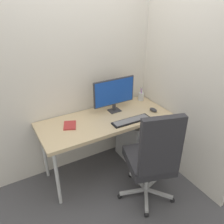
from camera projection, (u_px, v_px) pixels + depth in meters
ground_plane at (106, 168)px, 3.08m from camera, size 8.00×8.00×0.00m
wall_back at (90, 57)px, 2.69m from camera, size 2.88×0.04×2.80m
wall_side_right at (175, 59)px, 2.63m from camera, size 0.04×1.96×2.80m
desk at (105, 122)px, 2.75m from camera, size 1.56×0.64×0.76m
office_chair at (153, 158)px, 2.34m from camera, size 0.64×0.66×1.15m
filing_cabinet at (138, 138)px, 3.17m from camera, size 0.43×0.51×0.62m
monitor at (114, 93)px, 2.79m from camera, size 0.54×0.11×0.42m
keyboard at (131, 121)px, 2.67m from camera, size 0.47×0.13×0.02m
mouse at (153, 110)px, 2.87m from camera, size 0.07×0.12×0.04m
pen_holder at (141, 96)px, 3.15m from camera, size 0.08×0.08×0.19m
notebook at (70, 125)px, 2.57m from camera, size 0.19×0.21×0.02m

